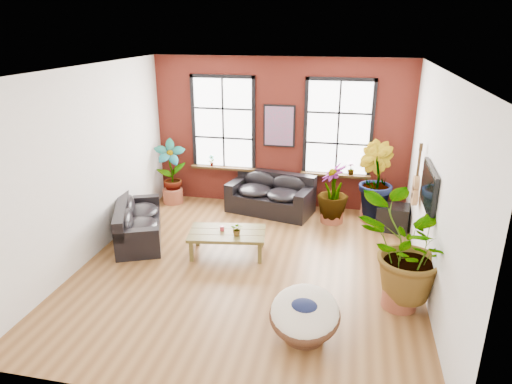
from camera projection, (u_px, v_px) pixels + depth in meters
room at (251, 174)px, 7.83m from camera, size 6.04×6.54×3.54m
sofa_back at (271, 195)px, 10.69m from camera, size 2.11×1.36×0.89m
sofa_left at (136, 223)px, 9.31m from camera, size 1.55×2.15×0.79m
coffee_table at (227, 234)px, 8.67m from camera, size 1.54×1.03×0.55m
papasan_chair at (305, 314)px, 6.32m from camera, size 1.04×1.05×0.74m
poster at (279, 126)px, 10.55m from camera, size 0.74×0.06×0.98m
tv_wall_unit at (425, 188)px, 7.74m from camera, size 0.13×1.86×1.20m
media_box at (393, 217)px, 9.77m from camera, size 0.72×0.62×0.54m
pot_back_left at (173, 196)px, 11.28m from camera, size 0.49×0.49×0.36m
pot_back_right at (373, 212)px, 10.24m from camera, size 0.58×0.58×0.40m
pot_right_wall at (399, 295)px, 7.10m from camera, size 0.63×0.63×0.40m
pot_mid at (332, 214)px, 10.18m from camera, size 0.63×0.63×0.37m
floor_plant_back_left at (171, 169)px, 11.07m from camera, size 0.89×0.75×1.43m
floor_plant_back_right at (374, 179)px, 9.99m from camera, size 1.09×1.15×1.64m
floor_plant_right_wall at (407, 251)px, 6.83m from camera, size 1.73×1.59×1.61m
floor_plant_mid at (333, 191)px, 9.96m from camera, size 0.80×0.80×1.21m
table_plant at (237, 229)px, 8.46m from camera, size 0.23×0.20×0.25m
sill_plant_left at (212, 160)px, 11.14m from camera, size 0.17×0.17×0.27m
sill_plant_right at (351, 169)px, 10.49m from camera, size 0.19×0.19×0.27m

